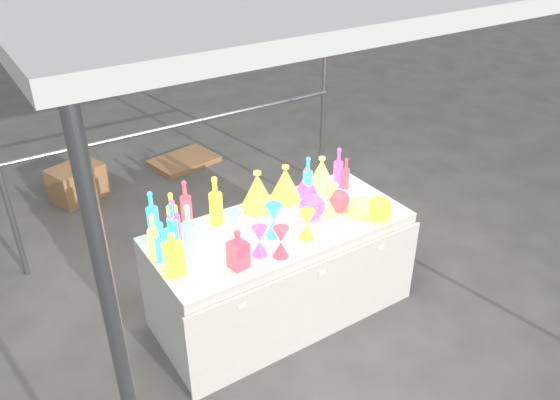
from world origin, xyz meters
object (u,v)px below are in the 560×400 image
cardboard_box_closed (77,183)px  decanter_0 (173,253)px  display_table (281,270)px  hourglass_0 (281,242)px  bottle_0 (172,211)px  globe_0 (379,209)px  lampshade_0 (285,183)px

cardboard_box_closed → decanter_0: bearing=-109.7°
display_table → decanter_0: decanter_0 is taller
hourglass_0 → bottle_0: bearing=124.0°
display_table → globe_0: 0.82m
hourglass_0 → lampshade_0: lampshade_0 is taller
hourglass_0 → globe_0: 0.81m
lampshade_0 → decanter_0: bearing=-135.9°
hourglass_0 → globe_0: size_ratio=1.13×
cardboard_box_closed → display_table: bearing=-92.0°
cardboard_box_closed → lampshade_0: bearing=-84.9°
bottle_0 → hourglass_0: (0.44, -0.65, -0.04)m
bottle_0 → lampshade_0: bearing=-4.7°
decanter_0 → lampshade_0: decanter_0 is taller
bottle_0 → decanter_0: 0.48m
globe_0 → decanter_0: bearing=171.7°
cardboard_box_closed → globe_0: bearing=-82.7°
hourglass_0 → lampshade_0: (0.42, 0.58, 0.03)m
lampshade_0 → bottle_0: bearing=-160.1°
decanter_0 → hourglass_0: decanter_0 is taller
decanter_0 → lampshade_0: bearing=33.2°
cardboard_box_closed → lampshade_0: 2.57m
cardboard_box_closed → decanter_0: decanter_0 is taller
bottle_0 → hourglass_0: 0.79m
cardboard_box_closed → globe_0: size_ratio=2.63×
display_table → cardboard_box_closed: display_table is taller
decanter_0 → globe_0: decanter_0 is taller
lampshade_0 → globe_0: bearing=-31.1°
globe_0 → lampshade_0: 0.70m
bottle_0 → hourglass_0: bottle_0 is taller
cardboard_box_closed → hourglass_0: hourglass_0 is taller
cardboard_box_closed → bottle_0: bearing=-105.0°
bottle_0 → globe_0: bearing=-27.4°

